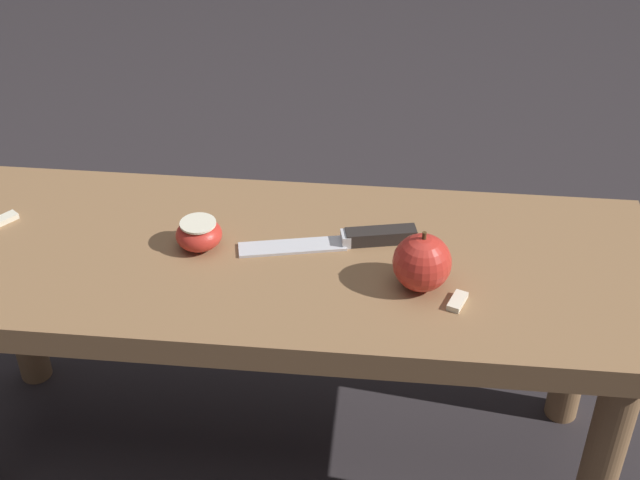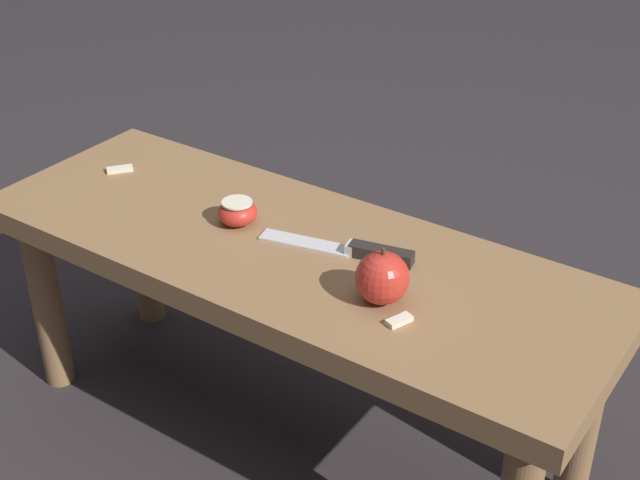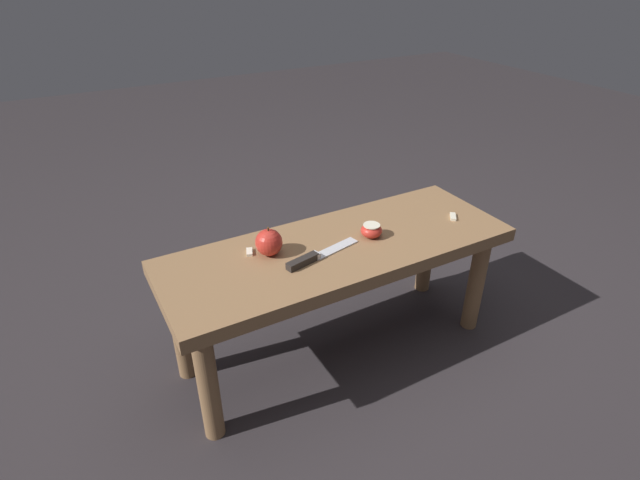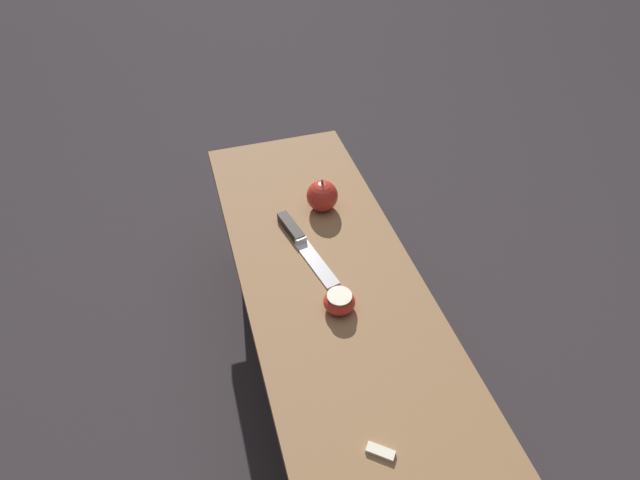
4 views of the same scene
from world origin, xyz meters
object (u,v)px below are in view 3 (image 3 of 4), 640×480
at_px(wooden_bench, 339,262).
at_px(knife, 313,257).
at_px(apple_cut, 371,230).
at_px(apple_whole, 269,242).

bearing_deg(wooden_bench, knife, -161.28).
relative_size(knife, apple_cut, 3.87).
xyz_separation_m(wooden_bench, apple_whole, (-0.20, 0.05, 0.10)).
bearing_deg(apple_cut, knife, -172.48).
xyz_separation_m(apple_whole, apple_cut, (0.30, -0.06, -0.02)).
distance_m(wooden_bench, apple_cut, 0.13).
height_order(wooden_bench, apple_whole, apple_whole).
relative_size(apple_whole, apple_cut, 1.34).
xyz_separation_m(wooden_bench, apple_cut, (0.11, -0.01, 0.08)).
bearing_deg(apple_cut, wooden_bench, 175.77).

